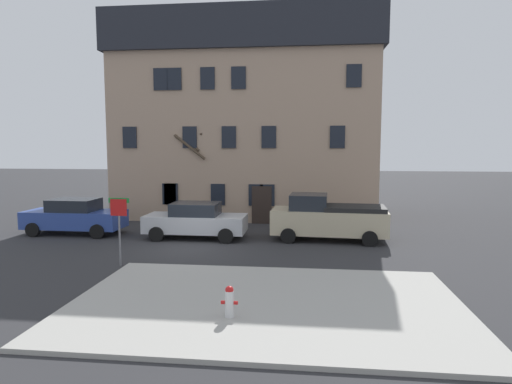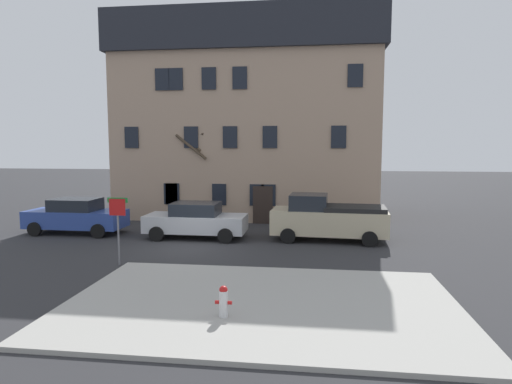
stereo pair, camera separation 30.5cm
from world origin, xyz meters
The scene contains 11 objects.
ground_plane centered at (0.00, 0.00, 0.00)m, with size 120.00×120.00×0.00m, color #2D2D30.
sidewalk_slab centered at (3.84, -6.34, 0.06)m, with size 10.55×6.78×0.12m, color #A8A59E.
building_main centered at (1.17, 10.10, 6.06)m, with size 15.80×8.04×11.94m.
tree_bare_near centered at (-5.00, 8.31, 4.18)m, with size 2.66×2.72×7.54m.
tree_bare_mid centered at (-1.57, 7.06, 3.19)m, with size 2.03×2.16×5.84m.
car_blue_sedan centered at (-6.40, 2.37, 0.87)m, with size 4.81×2.11×1.74m.
car_silver_sedan centered at (-0.22, 2.04, 0.84)m, with size 4.71×2.12×1.68m.
pickup_truck_beige centered at (5.90, 2.31, 1.02)m, with size 5.31×2.44×2.12m.
fire_hydrant centered at (3.04, -7.51, 0.53)m, with size 0.42×0.22×0.78m.
street_sign_pole centered at (-1.76, -2.94, 1.74)m, with size 0.76×0.07×2.47m.
bicycle_leaning centered at (-5.60, 7.84, 0.37)m, with size 1.64×0.70×1.03m.
Camera 1 is at (4.87, -17.86, 4.33)m, focal length 30.91 mm.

